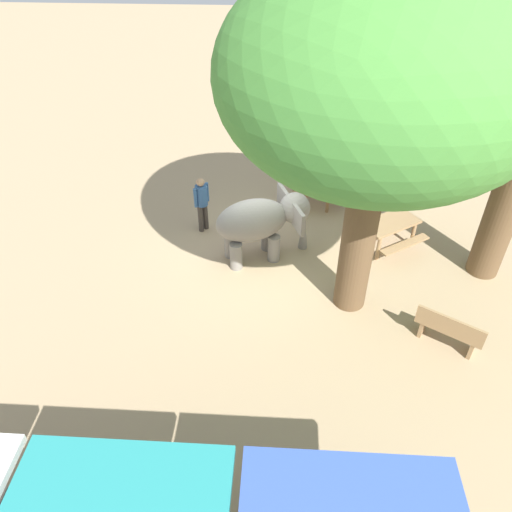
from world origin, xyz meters
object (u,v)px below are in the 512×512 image
object	(u,v)px
person_handler	(202,201)
picnic_table_far	(389,228)
elephant	(262,221)
wooden_bench	(449,329)
picnic_table_near	(318,184)
shade_tree_main	(384,79)

from	to	relation	value
person_handler	picnic_table_far	distance (m)	5.02
elephant	wooden_bench	size ratio (longest dim) A/B	1.76
wooden_bench	picnic_table_near	distance (m)	6.18
elephant	person_handler	world-z (taller)	elephant
elephant	picnic_table_far	distance (m)	3.41
person_handler	wooden_bench	world-z (taller)	person_handler
elephant	shade_tree_main	bearing A→B (deg)	-58.74
shade_tree_main	picnic_table_far	xyz separation A→B (m)	(-1.19, -2.23, -4.59)
person_handler	picnic_table_near	xyz separation A→B (m)	(-3.23, -1.72, -0.36)
wooden_bench	picnic_table_far	world-z (taller)	wooden_bench
elephant	wooden_bench	distance (m)	4.98
wooden_bench	picnic_table_near	world-z (taller)	wooden_bench
picnic_table_near	picnic_table_far	size ratio (longest dim) A/B	0.78
elephant	shade_tree_main	distance (m)	4.87
person_handler	picnic_table_far	bearing A→B (deg)	34.39
elephant	picnic_table_far	size ratio (longest dim) A/B	1.19
wooden_bench	picnic_table_far	distance (m)	3.54
shade_tree_main	picnic_table_near	world-z (taller)	shade_tree_main
person_handler	shade_tree_main	bearing A→B (deg)	4.33
person_handler	picnic_table_far	world-z (taller)	person_handler
shade_tree_main	wooden_bench	bearing A→B (deg)	147.17
person_handler	wooden_bench	size ratio (longest dim) A/B	1.16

